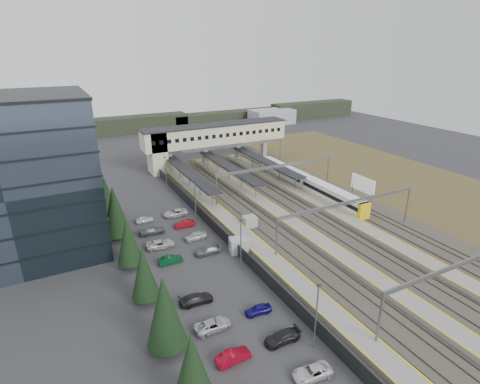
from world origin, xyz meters
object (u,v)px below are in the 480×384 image
relay_cabin_near (239,245)px  relay_cabin_far (250,222)px  footbridge (207,137)px  billboard (363,185)px  train (307,183)px  office_building (8,180)px

relay_cabin_near → relay_cabin_far: relay_cabin_near is taller
footbridge → billboard: size_ratio=6.25×
relay_cabin_near → relay_cabin_far: size_ratio=1.33×
footbridge → relay_cabin_far: bearing=-101.6°
train → billboard: billboard is taller
train → footbridge: bearing=113.5°
relay_cabin_near → train: (25.87, 16.96, 0.66)m
relay_cabin_near → train: bearing=33.2°
relay_cabin_far → billboard: billboard is taller
relay_cabin_far → billboard: 26.52m
office_building → relay_cabin_near: (30.13, -15.24, -11.00)m
office_building → train: bearing=1.7°
footbridge → train: bearing=-66.5°
footbridge → train: (12.30, -28.29, -6.08)m
relay_cabin_far → billboard: bearing=-0.7°
billboard → train: bearing=120.7°
relay_cabin_near → billboard: size_ratio=0.50×
relay_cabin_far → footbridge: footbridge is taller
train → billboard: 12.32m
office_building → billboard: size_ratio=3.76×
office_building → billboard: bearing=-8.0°
footbridge → train: size_ratio=1.13×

